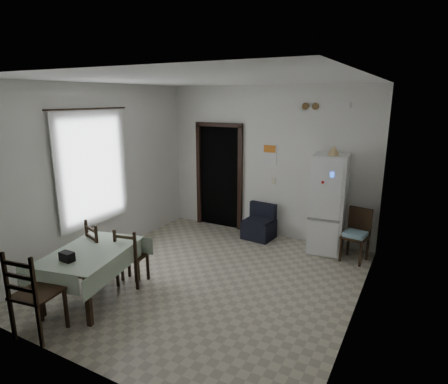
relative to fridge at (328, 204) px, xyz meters
name	(u,v)px	position (x,y,z in m)	size (l,w,h in m)	color
ground	(208,279)	(-1.29, -1.93, -0.87)	(4.50, 4.50, 0.00)	#AEA58E
ceiling	(206,80)	(-1.29, -1.93, 2.03)	(4.20, 4.50, 0.02)	white
wall_back	(267,162)	(-1.29, 0.32, 0.58)	(4.20, 0.02, 2.90)	silver
wall_front	(79,236)	(-1.29, -4.18, 0.58)	(4.20, 0.02, 2.90)	silver
wall_left	(100,172)	(-3.39, -1.93, 0.58)	(0.02, 4.50, 2.90)	silver
wall_right	(362,206)	(0.81, -1.93, 0.58)	(0.02, 4.50, 2.90)	silver
doorway	(225,175)	(-2.34, 0.52, 0.19)	(1.06, 0.52, 2.22)	black
window_recess	(88,168)	(-3.44, -2.13, 0.68)	(0.10, 1.20, 1.60)	silver
curtain	(93,169)	(-3.33, -2.13, 0.68)	(0.02, 1.45, 1.85)	white
curtain_rod	(88,109)	(-3.32, -2.13, 1.63)	(0.02, 0.02, 1.60)	black
calendar	(270,154)	(-1.24, 0.31, 0.75)	(0.28, 0.02, 0.40)	white
calendar_image	(270,149)	(-1.24, 0.30, 0.85)	(0.24, 0.01, 0.14)	orange
light_switch	(274,181)	(-1.14, 0.31, 0.23)	(0.08, 0.02, 0.12)	beige
vent_left	(305,106)	(-0.59, 0.31, 1.65)	(0.12, 0.12, 0.03)	brown
vent_right	(315,106)	(-0.41, 0.31, 1.65)	(0.12, 0.12, 0.03)	brown
emergency_light	(343,105)	(0.06, 0.28, 1.68)	(0.25, 0.07, 0.09)	white
fridge	(328,204)	(0.00, 0.00, 0.00)	(0.56, 0.56, 1.74)	white
tan_cone	(334,150)	(0.05, -0.08, 0.95)	(0.20, 0.20, 0.16)	tan
navy_seat	(259,222)	(-1.30, 0.00, -0.54)	(0.55, 0.53, 0.67)	black
corner_chair	(355,236)	(0.52, -0.19, -0.43)	(0.39, 0.39, 0.89)	black
dining_table	(92,274)	(-2.39, -3.14, -0.52)	(0.88, 1.34, 0.69)	#9AAD94
black_bag	(67,257)	(-2.38, -3.51, -0.12)	(0.18, 0.11, 0.12)	black
dining_chair_far_left	(105,250)	(-2.62, -2.68, -0.40)	(0.41, 0.41, 0.95)	black
dining_chair_far_right	(132,256)	(-2.21, -2.56, -0.44)	(0.37, 0.37, 0.87)	black
dining_chair_near_head	(37,292)	(-2.30, -4.01, -0.34)	(0.46, 0.46, 1.07)	black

